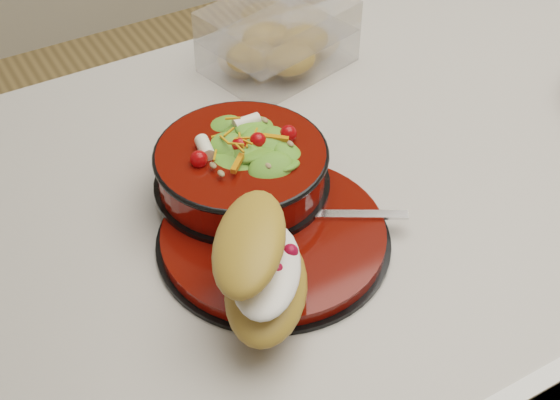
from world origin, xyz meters
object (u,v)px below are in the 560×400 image
island_counter (385,347)px  salad_bowl (241,162)px  croissant (263,267)px  dinner_plate (274,236)px  pastry_box (278,39)px  fork (328,214)px

island_counter → salad_bowl: size_ratio=5.99×
croissant → dinner_plate: bearing=-1.8°
pastry_box → island_counter: bearing=-87.3°
dinner_plate → croissant: bearing=-126.2°
island_counter → pastry_box: size_ratio=5.57×
croissant → fork: 0.14m
fork → island_counter: bearing=-36.0°
salad_bowl → pastry_box: salad_bowl is taller
island_counter → fork: bearing=-156.5°
salad_bowl → fork: size_ratio=1.35×
dinner_plate → fork: 0.07m
croissant → fork: (0.12, 0.07, -0.04)m
croissant → fork: croissant is taller
island_counter → pastry_box: (-0.07, 0.24, 0.49)m
salad_bowl → fork: 0.12m
island_counter → salad_bowl: 0.56m
salad_bowl → croissant: (-0.06, -0.16, 0.01)m
island_counter → salad_bowl: (-0.25, 0.01, 0.50)m
fork → pastry_box: size_ratio=0.69×
dinner_plate → salad_bowl: (0.01, 0.09, 0.04)m
island_counter → pastry_box: 0.55m
croissant → salad_bowl: bearing=13.5°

